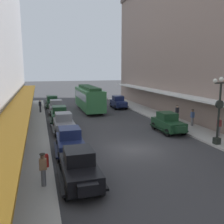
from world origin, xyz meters
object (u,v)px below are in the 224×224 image
parked_car_7 (118,102)px  pedestrian_3 (40,106)px  parked_car_3 (52,102)px  parked_car_1 (64,123)px  lamp_post_with_clock (219,108)px  pedestrian_2 (177,113)px  parked_car_0 (60,115)px  parked_car_2 (80,167)px  pedestrian_4 (43,169)px  parked_car_5 (168,122)px  pedestrian_0 (192,117)px  pedestrian_1 (219,127)px  fire_hydrant (47,160)px  parked_car_6 (56,107)px  streetcar (89,97)px  parked_car_4 (70,141)px

parked_car_7 → pedestrian_3: (-11.27, -1.17, 0.05)m
parked_car_3 → parked_car_1: bearing=-89.0°
lamp_post_with_clock → pedestrian_2: lamp_post_with_clock is taller
parked_car_0 → pedestrian_3: bearing=106.5°
parked_car_2 → parked_car_7: same height
pedestrian_4 → parked_car_5: bearing=35.3°
pedestrian_0 → pedestrian_1: 4.04m
parked_car_1 → fire_hydrant: (-1.81, -8.26, -0.38)m
pedestrian_3 → pedestrian_4: 21.56m
parked_car_1 → parked_car_5: size_ratio=1.00×
parked_car_2 → pedestrian_0: 15.92m
parked_car_2 → pedestrian_2: (12.96, 12.09, 0.07)m
parked_car_7 → parked_car_1: bearing=-127.5°
parked_car_2 → parked_car_3: same height
parked_car_2 → parked_car_6: size_ratio=0.99×
parked_car_1 → parked_car_0: bearing=90.7°
streetcar → pedestrian_3: 6.68m
parked_car_7 → pedestrian_4: parked_car_7 is taller
parked_car_4 → pedestrian_4: (-1.89, -4.67, 0.07)m
parked_car_7 → pedestrian_2: (3.47, -10.70, 0.07)m
parked_car_0 → parked_car_5: bearing=-35.6°
pedestrian_0 → parked_car_1: bearing=173.3°
parked_car_2 → parked_car_0: bearing=89.3°
parked_car_4 → pedestrian_4: size_ratio=2.57×
pedestrian_1 → pedestrian_3: bearing=131.7°
parked_car_4 → pedestrian_2: (12.87, 7.36, 0.07)m
parked_car_3 → fire_hydrant: parked_car_3 is taller
pedestrian_1 → parked_car_6: bearing=129.4°
pedestrian_0 → fire_hydrant: bearing=-155.1°
parked_car_5 → lamp_post_with_clock: (1.54, -4.81, 2.04)m
pedestrian_4 → pedestrian_0: bearing=31.8°
parked_car_5 → parked_car_6: same height
parked_car_3 → parked_car_2: bearing=-90.0°
pedestrian_1 → pedestrian_0: bearing=88.2°
pedestrian_4 → lamp_post_with_clock: bearing=14.3°
parked_car_6 → pedestrian_3: (-2.02, 1.10, 0.05)m
parked_car_3 → pedestrian_1: parked_car_3 is taller
parked_car_6 → streetcar: bearing=15.2°
parked_car_2 → pedestrian_2: bearing=43.0°
parked_car_6 → pedestrian_3: size_ratio=2.62×
parked_car_6 → parked_car_2: bearing=-90.7°
parked_car_1 → fire_hydrant: parked_car_1 is taller
parked_car_4 → pedestrian_2: bearing=29.8°
parked_car_6 → fire_hydrant: size_ratio=5.24×
parked_car_0 → pedestrian_4: (-1.99, -14.88, 0.07)m
parked_car_0 → streetcar: bearing=55.8°
pedestrian_0 → pedestrian_1: bearing=-91.8°
parked_car_0 → pedestrian_0: 14.01m
parked_car_5 → pedestrian_3: size_ratio=2.60×
fire_hydrant → parked_car_3: bearing=86.2°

